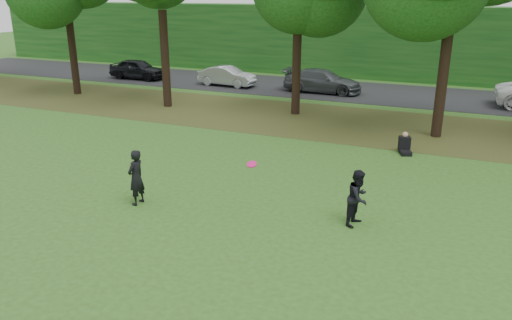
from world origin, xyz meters
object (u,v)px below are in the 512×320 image
Objects in this scene: player_right at (358,198)px; frisbee at (252,164)px; seated_person at (405,145)px; player_left at (136,177)px.

player_right is 3.00m from frisbee.
seated_person is at bearing 68.64° from frisbee.
frisbee is 8.59m from seated_person.
player_left is 6.43m from player_right.
player_left is 4.74× the size of frisbee.
frisbee is 0.43× the size of seated_person.
player_right reaches higher than seated_person.
frisbee reaches higher than seated_person.
player_left is 2.02× the size of seated_person.
seated_person is at bearing 10.51° from player_right.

